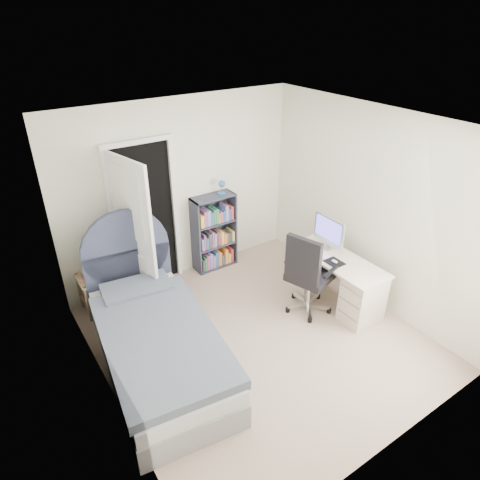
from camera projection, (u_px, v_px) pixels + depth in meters
room_shell at (260, 246)px, 4.47m from camera, size 3.50×3.70×2.60m
door at (138, 228)px, 5.30m from camera, size 0.92×0.82×2.06m
bed at (156, 339)px, 4.59m from camera, size 1.36×2.41×1.41m
nightstand at (95, 284)px, 5.36m from camera, size 0.41×0.41×0.60m
floor_lamp at (137, 254)px, 5.60m from camera, size 0.21×0.21×1.48m
bookcase at (214, 235)px, 6.23m from camera, size 0.63×0.27×1.34m
desk at (335, 277)px, 5.55m from camera, size 0.53×1.34×1.10m
office_chair at (307, 271)px, 5.21m from camera, size 0.63×0.64×1.12m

